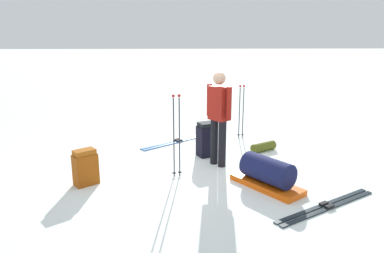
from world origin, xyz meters
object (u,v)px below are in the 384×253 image
sleeping_mat_rolled (263,147)px  gear_sled (267,174)px  skier_standing (219,114)px  ski_pair_near (178,141)px  ski_pair_far (326,206)px  backpack_bright (206,140)px  ski_poles_planted_near (241,108)px  backpack_large_dark (85,168)px  ski_poles_planted_far (177,132)px

sleeping_mat_rolled → gear_sled: bearing=79.2°
skier_standing → ski_pair_near: size_ratio=1.08×
ski_pair_far → backpack_bright: backpack_bright is taller
ski_poles_planted_near → sleeping_mat_rolled: size_ratio=2.20×
ski_pair_near → backpack_bright: 1.16m
skier_standing → ski_pair_near: skier_standing is taller
backpack_large_dark → gear_sled: backpack_large_dark is taller
ski_pair_near → sleeping_mat_rolled: bearing=157.7°
backpack_bright → ski_pair_near: bearing=-60.3°
backpack_large_dark → gear_sled: bearing=175.9°
ski_pair_near → ski_poles_planted_far: size_ratio=1.12×
ski_pair_far → ski_pair_near: bearing=-56.8°
gear_sled → sleeping_mat_rolled: (-0.34, -1.78, -0.13)m
ski_pair_near → sleeping_mat_rolled: size_ratio=2.86×
backpack_bright → ski_pair_far: bearing=124.7°
sleeping_mat_rolled → ski_pair_near: bearing=-22.3°
backpack_bright → gear_sled: backpack_bright is taller
ski_pair_near → gear_sled: size_ratio=1.29×
skier_standing → backpack_bright: skier_standing is taller
ski_poles_planted_near → gear_sled: bearing=89.3°
sleeping_mat_rolled → ski_poles_planted_far: bearing=35.9°
ski_poles_planted_near → ski_poles_planted_far: size_ratio=0.86×
backpack_bright → ski_poles_planted_far: ski_poles_planted_far is taller
ski_pair_near → backpack_large_dark: bearing=57.4°
backpack_large_dark → backpack_bright: backpack_bright is taller
backpack_bright → ski_poles_planted_near: bearing=-124.9°
gear_sled → backpack_large_dark: bearing=-4.1°
ski_poles_planted_far → gear_sled: bearing=160.2°
ski_pair_near → sleeping_mat_rolled: (-1.74, 0.72, 0.08)m
ski_poles_planted_far → backpack_bright: bearing=-119.1°
ski_poles_planted_near → backpack_bright: bearing=55.1°
backpack_large_dark → skier_standing: bearing=-159.7°
backpack_bright → sleeping_mat_rolled: 1.24m
skier_standing → ski_pair_near: bearing=-63.5°
ski_pair_near → ski_poles_planted_far: bearing=89.7°
backpack_large_dark → backpack_bright: (-2.01, -1.31, 0.04)m
skier_standing → gear_sled: 1.42m
skier_standing → sleeping_mat_rolled: 1.53m
backpack_bright → sleeping_mat_rolled: size_ratio=1.22×
ski_pair_near → ski_poles_planted_near: ski_poles_planted_near is taller
ski_poles_planted_far → gear_sled: ski_poles_planted_far is taller
backpack_large_dark → backpack_bright: 2.40m
ski_pair_far → gear_sled: bearing=-45.6°
backpack_bright → ski_poles_planted_far: size_ratio=0.48×
skier_standing → backpack_large_dark: (2.19, 0.81, -0.67)m
ski_poles_planted_far → sleeping_mat_rolled: 2.27m
ski_pair_near → sleeping_mat_rolled: 1.89m
ski_pair_near → ski_pair_far: size_ratio=0.92×
backpack_large_dark → sleeping_mat_rolled: bearing=-153.9°
ski_pair_near → backpack_bright: backpack_bright is taller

